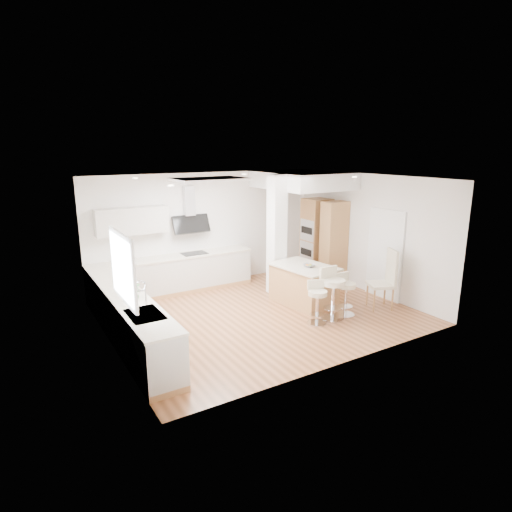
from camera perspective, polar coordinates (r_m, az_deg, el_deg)
ground at (r=9.04m, az=0.51°, el=-7.69°), size 6.00×6.00×0.00m
ceiling at (r=9.04m, az=0.51°, el=-7.69°), size 6.00×5.00×0.02m
wall_back at (r=10.77m, az=-6.52°, el=3.58°), size 6.00×0.04×2.80m
wall_left at (r=7.53m, az=-19.28°, el=-1.79°), size 0.04×5.00×2.80m
wall_right at (r=10.48m, az=14.63°, el=2.90°), size 0.04×5.00×2.80m
skylight at (r=8.56m, az=-6.19°, el=10.10°), size 4.10×2.10×0.06m
window_left at (r=6.61m, az=-17.41°, el=-1.16°), size 0.06×1.28×1.07m
doorway_right at (r=10.15m, az=16.80°, el=0.08°), size 0.05×1.00×2.10m
counter_left at (r=8.09m, az=-17.00°, el=-7.53°), size 0.63×4.50×1.35m
counter_back at (r=10.34m, az=-10.36°, el=-1.03°), size 3.62×0.63×2.50m
pillar at (r=9.95m, az=2.78°, el=2.77°), size 0.35×0.35×2.80m
soffit at (r=10.76m, az=6.21°, el=10.02°), size 1.78×2.20×0.40m
oven_column at (r=11.21m, az=8.87°, el=2.08°), size 0.63×1.21×2.10m
peninsula at (r=9.53m, az=6.38°, el=-3.78°), size 1.12×1.54×0.94m
bar_stool_a at (r=8.48m, az=8.15°, el=-5.83°), size 0.50×0.50×0.87m
bar_stool_b at (r=8.72m, az=10.17°, el=-4.58°), size 0.48×0.48×1.06m
bar_stool_c at (r=8.99m, az=11.82°, el=-4.74°), size 0.40×0.40×0.89m
dining_chair at (r=9.55m, az=16.96°, el=-2.71°), size 0.67×0.67×1.30m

